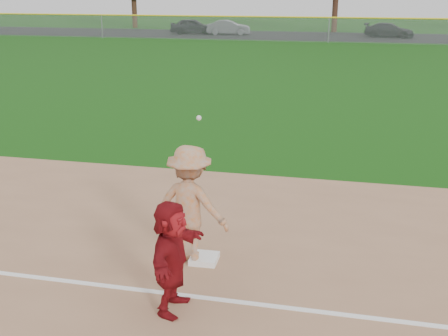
% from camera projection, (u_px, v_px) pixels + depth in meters
% --- Properties ---
extents(ground, '(160.00, 160.00, 0.00)m').
position_uv_depth(ground, '(203.00, 272.00, 9.09)').
color(ground, '#14490E').
rests_on(ground, ground).
extents(foul_line, '(60.00, 0.10, 0.01)m').
position_uv_depth(foul_line, '(190.00, 296.00, 8.34)').
color(foul_line, white).
rests_on(foul_line, infield_dirt).
extents(parking_asphalt, '(120.00, 10.00, 0.01)m').
position_uv_depth(parking_asphalt, '(331.00, 36.00, 51.74)').
color(parking_asphalt, black).
rests_on(parking_asphalt, ground).
extents(first_base, '(0.46, 0.46, 0.10)m').
position_uv_depth(first_base, '(204.00, 259.00, 9.39)').
color(first_base, white).
rests_on(first_base, infield_dirt).
extents(base_runner, '(0.57, 1.55, 1.65)m').
position_uv_depth(base_runner, '(172.00, 257.00, 7.76)').
color(base_runner, maroon).
rests_on(base_runner, infield_dirt).
extents(car_left, '(4.53, 2.38, 1.47)m').
position_uv_depth(car_left, '(193.00, 26.00, 54.12)').
color(car_left, black).
rests_on(car_left, parking_asphalt).
extents(car_mid, '(4.27, 2.02, 1.35)m').
position_uv_depth(car_mid, '(229.00, 27.00, 53.30)').
color(car_mid, '#525459').
rests_on(car_mid, parking_asphalt).
extents(car_right, '(4.60, 2.49, 1.26)m').
position_uv_depth(car_right, '(389.00, 30.00, 50.55)').
color(car_right, black).
rests_on(car_right, parking_asphalt).
extents(first_base_play, '(1.40, 0.95, 2.57)m').
position_uv_depth(first_base_play, '(190.00, 205.00, 9.10)').
color(first_base_play, '#99999C').
rests_on(first_base_play, infield_dirt).
extents(outfield_fence, '(110.00, 0.12, 110.00)m').
position_uv_depth(outfield_fence, '(329.00, 18.00, 45.57)').
color(outfield_fence, '#999EA0').
rests_on(outfield_fence, ground).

